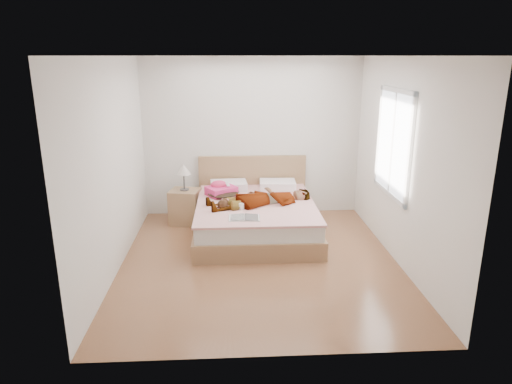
% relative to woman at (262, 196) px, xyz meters
% --- Properties ---
extents(ground, '(4.00, 4.00, 0.00)m').
position_rel_woman_xyz_m(ground, '(-0.09, -0.91, -0.62)').
color(ground, '#542E1A').
rests_on(ground, ground).
extents(woman, '(1.73, 1.07, 0.22)m').
position_rel_woman_xyz_m(woman, '(0.00, 0.00, 0.00)').
color(woman, white).
rests_on(woman, bed).
extents(hair, '(0.61, 0.69, 0.09)m').
position_rel_woman_xyz_m(hair, '(-0.57, 0.45, -0.07)').
color(hair, black).
rests_on(hair, bed).
extents(phone, '(0.07, 0.10, 0.05)m').
position_rel_woman_xyz_m(phone, '(-0.50, 0.40, 0.08)').
color(phone, silver).
rests_on(phone, bed).
extents(room_shell, '(4.00, 4.00, 4.00)m').
position_rel_woman_xyz_m(room_shell, '(1.69, -0.61, 0.88)').
color(room_shell, white).
rests_on(room_shell, ground).
extents(bed, '(1.80, 2.08, 1.00)m').
position_rel_woman_xyz_m(bed, '(-0.09, 0.13, -0.35)').
color(bed, brown).
rests_on(bed, ground).
extents(towel, '(0.54, 0.51, 0.22)m').
position_rel_woman_xyz_m(towel, '(-0.61, 0.45, -0.02)').
color(towel, '#EF4173').
rests_on(towel, bed).
extents(magazine, '(0.42, 0.29, 0.02)m').
position_rel_woman_xyz_m(magazine, '(-0.28, -0.65, -0.10)').
color(magazine, white).
rests_on(magazine, bed).
extents(coffee_mug, '(0.12, 0.09, 0.09)m').
position_rel_woman_xyz_m(coffee_mug, '(-0.30, -0.27, -0.07)').
color(coffee_mug, white).
rests_on(coffee_mug, bed).
extents(plush_toy, '(0.19, 0.25, 0.13)m').
position_rel_woman_xyz_m(plush_toy, '(-0.56, -0.21, -0.04)').
color(plush_toy, black).
rests_on(plush_toy, bed).
extents(nightstand, '(0.52, 0.49, 0.98)m').
position_rel_woman_xyz_m(nightstand, '(-1.19, 0.60, -0.30)').
color(nightstand, olive).
rests_on(nightstand, ground).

